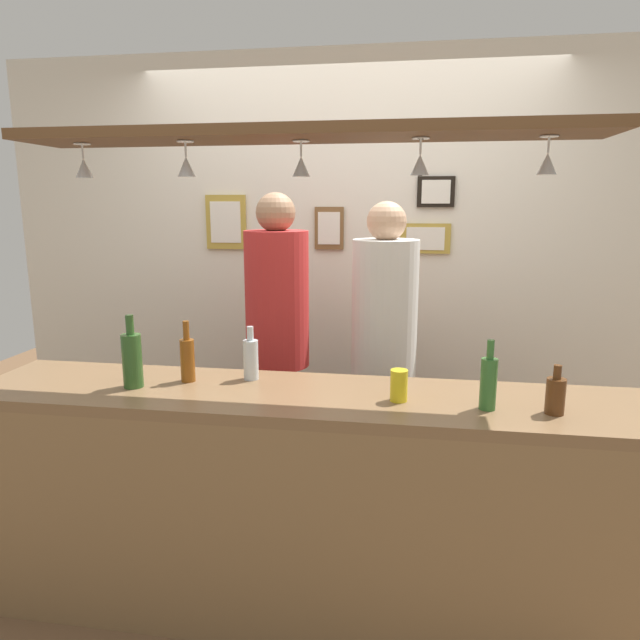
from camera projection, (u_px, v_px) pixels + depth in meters
ground_plane at (317, 555)px, 2.77m from camera, size 8.00×8.00×0.00m
back_wall at (345, 267)px, 3.57m from camera, size 4.40×0.06×2.60m
bar_counter at (295, 481)px, 2.16m from camera, size 2.70×0.55×0.96m
overhead_glass_rack at (303, 134)px, 2.09m from camera, size 2.20×0.36×0.04m
hanging_wineglass_far_left at (84, 167)px, 2.24m from camera, size 0.07×0.07×0.13m
hanging_wineglass_left at (186, 165)px, 2.15m from camera, size 0.07×0.07×0.13m
hanging_wineglass_center_left at (301, 165)px, 2.14m from camera, size 0.07×0.07×0.13m
hanging_wineglass_center at (420, 164)px, 2.05m from camera, size 0.07×0.07×0.13m
hanging_wineglass_center_right at (547, 162)px, 1.99m from camera, size 0.07×0.07×0.13m
person_middle_red_shirt at (277, 324)px, 3.03m from camera, size 0.34×0.34×1.75m
person_right_white_patterned_shirt at (384, 333)px, 2.95m from camera, size 0.34×0.34×1.71m
bottle_beer_green_import at (488, 382)px, 2.04m from camera, size 0.06×0.06×0.26m
bottle_beer_brown_stubby at (555, 395)px, 2.00m from camera, size 0.07×0.07×0.18m
bottle_soda_clear at (251, 358)px, 2.40m from camera, size 0.06×0.06×0.23m
bottle_champagne_green at (132, 359)px, 2.29m from camera, size 0.08×0.08×0.30m
bottle_beer_amber_tall at (187, 358)px, 2.37m from camera, size 0.06×0.06×0.26m
drink_can at (399, 385)px, 2.14m from camera, size 0.07×0.07×0.12m
picture_frame_crest at (329, 228)px, 3.50m from camera, size 0.18×0.02×0.26m
picture_frame_caricature at (226, 222)px, 3.59m from camera, size 0.26×0.02×0.34m
picture_frame_upper_small at (436, 192)px, 3.36m from camera, size 0.22×0.02×0.18m
picture_frame_lower_pair at (425, 239)px, 3.42m from camera, size 0.30×0.02×0.18m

